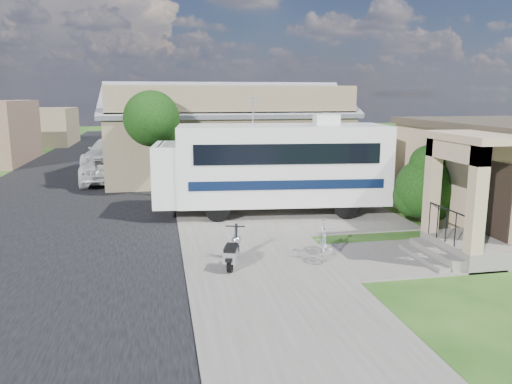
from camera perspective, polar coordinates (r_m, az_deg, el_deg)
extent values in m
plane|color=#173C10|center=(14.16, 3.94, -7.02)|extent=(120.00, 120.00, 0.00)
cube|color=black|center=(23.75, -20.45, -0.25)|extent=(9.00, 80.00, 0.02)
cube|color=#5B5852|center=(23.54, -4.67, 0.38)|extent=(4.00, 80.00, 0.06)
cube|color=#5B5852|center=(18.72, 4.86, -2.45)|extent=(7.00, 6.00, 0.05)
cube|color=#5B5852|center=(14.33, 16.76, -7.16)|extent=(4.00, 3.00, 0.05)
cube|color=black|center=(18.29, 18.61, 2.04)|extent=(0.04, 1.10, 1.20)
cube|color=black|center=(15.02, 26.04, -0.97)|extent=(0.04, 0.95, 2.10)
cube|color=#5B5852|center=(14.88, 23.19, -6.01)|extent=(1.60, 2.40, 0.50)
cube|color=#5B5852|center=(14.38, 19.84, -6.73)|extent=(0.40, 2.16, 0.32)
cube|color=#5B5852|center=(14.23, 18.59, -7.17)|extent=(0.35, 2.16, 0.16)
cube|color=#897357|center=(15.03, 19.51, 0.69)|extent=(0.35, 0.35, 2.70)
cube|color=#897357|center=(13.34, 23.93, -0.88)|extent=(0.35, 0.35, 2.70)
cube|color=#897357|center=(14.01, 21.91, 4.37)|extent=(0.35, 2.40, 0.50)
cube|color=#897357|center=(14.45, 24.78, 5.73)|extent=(2.10, 2.70, 0.20)
cylinder|color=black|center=(14.19, 21.03, -1.85)|extent=(0.04, 1.70, 0.04)
cube|color=#736148|center=(27.35, -3.57, 5.64)|extent=(12.00, 8.00, 3.60)
cube|color=slate|center=(25.24, -3.04, 10.53)|extent=(12.50, 4.40, 1.78)
cube|color=slate|center=(29.21, -4.14, 10.59)|extent=(12.50, 4.40, 1.78)
cube|color=slate|center=(27.23, -3.65, 12.04)|extent=(12.50, 0.50, 0.22)
cube|color=#736148|center=(23.36, -2.38, 10.49)|extent=(11.76, 0.20, 1.30)
cube|color=#736148|center=(48.47, -24.85, 6.78)|extent=(8.00, 7.00, 3.20)
cylinder|color=black|center=(22.18, -11.66, 3.56)|extent=(0.20, 0.20, 3.15)
sphere|color=black|center=(22.03, -11.85, 8.21)|extent=(2.40, 2.40, 2.40)
sphere|color=black|center=(22.25, -10.76, 7.12)|extent=(1.68, 1.68, 1.68)
cylinder|color=black|center=(32.12, -11.51, 5.97)|extent=(0.20, 0.20, 3.29)
sphere|color=black|center=(32.01, -11.64, 9.32)|extent=(2.40, 2.40, 2.40)
sphere|color=black|center=(32.23, -10.89, 8.52)|extent=(1.68, 1.68, 1.68)
cylinder|color=black|center=(41.10, -11.43, 6.86)|extent=(0.20, 0.20, 3.01)
sphere|color=black|center=(41.02, -11.52, 9.25)|extent=(2.40, 2.40, 2.40)
sphere|color=black|center=(41.23, -10.94, 8.68)|extent=(1.68, 1.68, 1.68)
cube|color=silver|center=(18.45, 3.01, 3.28)|extent=(7.80, 3.43, 2.81)
cube|color=silver|center=(18.37, -10.14, 2.07)|extent=(1.11, 2.64, 2.16)
cube|color=black|center=(18.31, -10.81, 3.89)|extent=(0.29, 2.29, 0.97)
cube|color=black|center=(17.05, 3.69, 4.34)|extent=(6.40, 0.66, 0.70)
cube|color=black|center=(19.74, 2.45, 5.28)|extent=(6.40, 0.66, 0.70)
cube|color=black|center=(17.21, 3.64, 0.81)|extent=(6.78, 0.69, 0.32)
cube|color=black|center=(19.87, 2.42, 2.21)|extent=(6.78, 0.69, 0.32)
cube|color=silver|center=(18.61, 8.06, 8.20)|extent=(0.93, 0.84, 0.38)
cylinder|color=#B6B7BF|center=(18.16, -0.35, 9.34)|extent=(0.04, 0.04, 1.08)
cylinder|color=black|center=(17.34, -4.41, -1.96)|extent=(0.89, 0.39, 0.86)
cylinder|color=black|center=(19.67, -4.54, -0.40)|extent=(0.89, 0.39, 0.86)
cylinder|color=black|center=(17.99, 10.21, -1.63)|extent=(0.89, 0.39, 0.86)
cylinder|color=black|center=(20.24, 8.43, -0.16)|extent=(0.89, 0.39, 0.86)
cylinder|color=black|center=(17.74, 18.72, -2.49)|extent=(0.16, 0.16, 0.82)
sphere|color=black|center=(17.55, 18.91, 0.43)|extent=(2.05, 2.05, 2.05)
sphere|color=black|center=(17.95, 19.65, 1.94)|extent=(1.64, 1.64, 1.64)
sphere|color=black|center=(17.64, 17.65, -0.46)|extent=(1.43, 1.43, 1.43)
sphere|color=black|center=(17.47, 19.91, -1.05)|extent=(1.23, 1.23, 1.23)
sphere|color=black|center=(17.43, 19.08, 3.08)|extent=(1.23, 1.23, 1.23)
cylinder|color=black|center=(12.49, -2.99, -8.24)|extent=(0.23, 0.43, 0.41)
cylinder|color=black|center=(13.45, -2.28, -6.79)|extent=(0.23, 0.43, 0.41)
cube|color=#B6B7BF|center=(12.91, -2.65, -7.32)|extent=(0.42, 0.58, 0.08)
cube|color=#B6B7BF|center=(12.52, -2.93, -7.29)|extent=(0.46, 0.59, 0.28)
cube|color=black|center=(12.50, -2.90, -6.40)|extent=(0.44, 0.62, 0.11)
cube|color=black|center=(12.30, -3.10, -7.71)|extent=(0.22, 0.23, 0.09)
cylinder|color=black|center=(13.28, -2.33, -5.34)|extent=(0.17, 0.33, 0.78)
sphere|color=#B6B7BF|center=(13.36, -2.29, -5.53)|extent=(0.26, 0.26, 0.26)
sphere|color=black|center=(13.43, -2.24, -5.44)|extent=(0.11, 0.11, 0.11)
cylinder|color=black|center=(13.11, -2.39, -3.93)|extent=(0.50, 0.19, 0.03)
cube|color=black|center=(13.42, -2.28, -6.34)|extent=(0.20, 0.29, 0.06)
imported|color=#B6B7BF|center=(13.69, 7.73, -5.61)|extent=(0.95, 1.68, 0.97)
imported|color=silver|center=(26.56, -16.58, 2.79)|extent=(2.95, 5.71, 1.54)
imported|color=silver|center=(32.75, -16.32, 4.42)|extent=(3.39, 6.10, 1.67)
cylinder|color=#136226|center=(15.19, 18.48, -6.02)|extent=(0.34, 0.34, 0.15)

